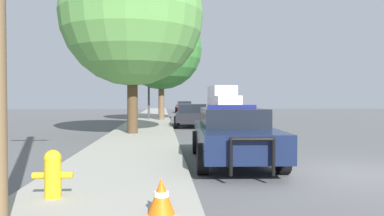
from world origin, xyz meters
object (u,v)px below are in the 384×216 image
Objects in this scene: car_background_midblock at (192,115)px; tree_sidewalk_mid at (161,49)px; tree_sidewalk_near at (132,15)px; car_background_distant at (184,107)px; box_truck at (223,99)px; fire_hydrant at (53,172)px; traffic_light at (167,70)px; traffic_cone at (161,196)px; police_car at (233,133)px.

car_background_midblock is 0.52× the size of tree_sidewalk_mid.
tree_sidewalk_mid is 11.18m from tree_sidewalk_near.
box_truck is at bearing -51.85° from car_background_distant.
tree_sidewalk_near is at bearing -99.27° from car_background_distant.
fire_hydrant is 12.11m from tree_sidewalk_near.
traffic_light is at bearing 106.42° from car_background_midblock.
box_truck is (8.36, 34.89, 1.14)m from fire_hydrant.
traffic_cone is at bearing -83.67° from tree_sidewalk_near.
tree_sidewalk_near reaches higher than traffic_light.
police_car is at bearing -83.95° from tree_sidewalk_mid.
car_background_distant reaches higher than traffic_cone.
police_car is 35.94m from car_background_distant.
traffic_light is (2.02, 23.05, 3.36)m from fire_hydrant.
traffic_cone is at bearing 71.50° from police_car.
tree_sidewalk_mid is 17.23× the size of traffic_cone.
car_background_distant is 0.54× the size of tree_sidewalk_near.
car_background_midblock is at bearing -93.48° from car_background_distant.
tree_sidewalk_mid is 23.66m from traffic_cone.
car_background_distant is (2.31, 16.72, -3.13)m from traffic_light.
traffic_light reaches higher than car_background_distant.
fire_hydrant is at bearing 75.28° from box_truck.
tree_sidewalk_mid is at bearing 111.89° from car_background_midblock.
tree_sidewalk_near reaches higher than car_background_distant.
fire_hydrant is 16.71m from car_background_midblock.
traffic_light reaches higher than car_background_midblock.
police_car is 1.24× the size of car_background_midblock.
tree_sidewalk_near is 17.58× the size of traffic_cone.
traffic_light is at bearing 84.98° from fire_hydrant.
police_car is at bearing -66.06° from tree_sidewalk_near.
car_background_midblock is 0.51× the size of tree_sidewalk_near.
traffic_light reaches higher than box_truck.
car_background_midblock is at bearing 77.99° from fire_hydrant.
traffic_cone is (-1.79, -17.30, -0.37)m from car_background_midblock.
police_car is 0.64× the size of tree_sidewalk_mid.
traffic_light is 11.01× the size of traffic_cone.
box_truck is 25.43m from tree_sidewalk_near.
tree_sidewalk_near reaches higher than box_truck.
police_car is at bearing 79.98° from box_truck.
car_background_midblock is 7.70m from tree_sidewalk_mid.
fire_hydrant is 0.14× the size of traffic_light.
tree_sidewalk_near is at bearing -96.49° from tree_sidewalk_mid.
tree_sidewalk_mid is at bearing 83.51° from tree_sidewalk_near.
car_background_midblock reaches higher than fire_hydrant.
tree_sidewalk_mid reaches higher than car_background_distant.
tree_sidewalk_mid reaches higher than police_car.
police_car is 5.24m from fire_hydrant.
fire_hydrant is (-3.56, -3.84, -0.24)m from police_car.
fire_hydrant is 40.01m from car_background_distant.
car_background_distant is 0.60× the size of box_truck.
tree_sidewalk_near reaches higher than tree_sidewalk_mid.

